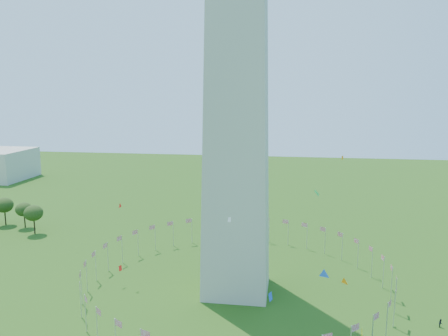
{
  "coord_description": "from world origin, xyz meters",
  "views": [
    {
      "loc": [
        12.92,
        -59.9,
        52.96
      ],
      "look_at": [
        -1.17,
        35.0,
        36.12
      ],
      "focal_mm": 35.0,
      "sensor_mm": 36.0,
      "label": 1
    }
  ],
  "objects": [
    {
      "name": "flag_ring",
      "position": [
        -0.0,
        50.0,
        4.5
      ],
      "size": [
        80.24,
        80.24,
        9.0
      ],
      "color": "silver",
      "rests_on": "ground"
    },
    {
      "name": "kites_aloft",
      "position": [
        10.09,
        23.39,
        18.83
      ],
      "size": [
        112.2,
        63.51,
        33.33
      ],
      "color": "blue",
      "rests_on": "ground"
    }
  ]
}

